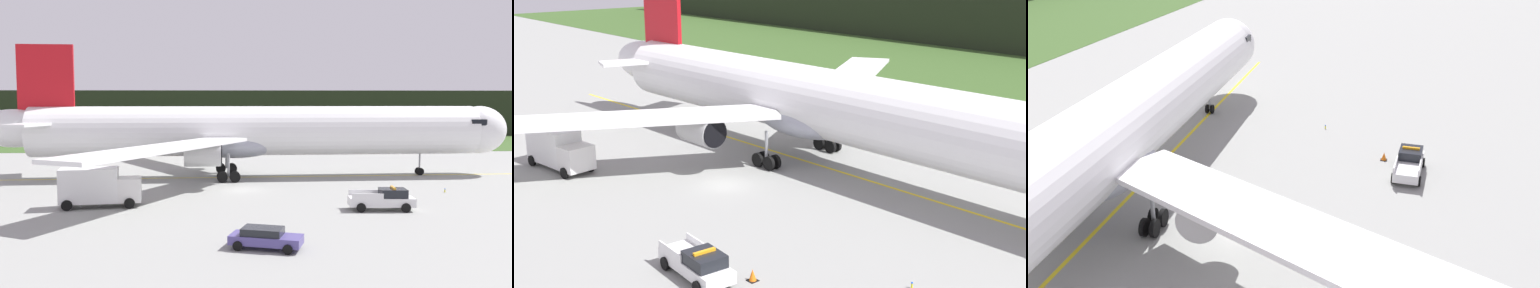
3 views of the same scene
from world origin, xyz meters
TOP-DOWN VIEW (x-y plane):
  - ground at (0.00, 0.00)m, footprint 320.00×320.00m
  - grass_verge at (0.00, 61.50)m, footprint 320.00×44.95m
  - distant_tree_line at (0.00, 81.93)m, footprint 288.00×6.29m
  - taxiway_centerline_main at (2.16, 8.99)m, footprint 82.34×4.07m
  - airliner at (1.62, 8.97)m, footprint 62.27×51.96m
  - ops_pickup_truck at (11.68, -10.45)m, footprint 5.40×2.44m
  - catering_truck at (-12.12, -8.23)m, footprint 6.93×3.47m
  - staff_car at (1.25, -21.57)m, footprint 4.74×3.06m
  - apron_cone at (13.86, -8.34)m, footprint 0.55×0.55m
  - taxiway_edge_light_east at (20.03, -2.32)m, footprint 0.12×0.12m

SIDE VIEW (x-z plane):
  - ground at x=0.00m, z-range 0.00..0.00m
  - taxiway_centerline_main at x=2.16m, z-range 0.00..0.01m
  - grass_verge at x=0.00m, z-range 0.00..0.04m
  - taxiway_edge_light_east at x=20.03m, z-range 0.02..0.42m
  - apron_cone at x=13.86m, z-range -0.01..0.68m
  - staff_car at x=1.25m, z-range 0.05..1.35m
  - ops_pickup_truck at x=11.68m, z-range -0.07..1.87m
  - catering_truck at x=-12.12m, z-range 0.02..3.52m
  - airliner at x=1.62m, z-range -2.28..12.94m
  - distant_tree_line at x=0.00m, z-range 0.00..11.30m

